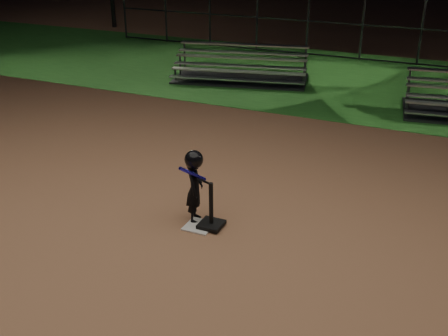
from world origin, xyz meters
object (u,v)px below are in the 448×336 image
home_plate (199,226)px  bleacher_left (241,73)px  child_batter (194,184)px  batting_tee (211,218)px

home_plate → bleacher_left: (-2.88, 8.70, 0.20)m
child_batter → batting_tee: bearing=-124.0°
bleacher_left → child_batter: bearing=-85.0°
child_batter → bleacher_left: (-2.72, 8.53, -0.46)m
home_plate → bleacher_left: bearing=108.3°
batting_tee → bleacher_left: bearing=109.6°
home_plate → child_batter: (-0.16, 0.17, 0.66)m
batting_tee → bleacher_left: bleacher_left is taller
home_plate → child_batter: bearing=132.5°
batting_tee → bleacher_left: (-3.07, 8.64, 0.04)m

